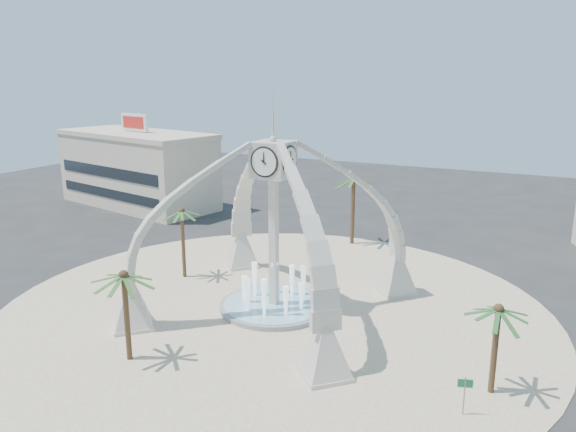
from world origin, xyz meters
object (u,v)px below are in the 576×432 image
at_px(palm_west, 182,212).
at_px(palm_north, 354,180).
at_px(fountain, 274,305).
at_px(palm_south, 124,276).
at_px(palm_east, 499,310).
at_px(street_sign, 465,388).
at_px(clock_tower, 274,224).

distance_m(palm_west, palm_north, 18.13).
bearing_deg(fountain, palm_north, 92.14).
xyz_separation_m(palm_north, palm_south, (-3.54, -28.60, -1.28)).
xyz_separation_m(palm_east, palm_north, (-16.43, 22.58, 1.80)).
bearing_deg(palm_west, palm_south, -66.31).
distance_m(palm_east, street_sign, 4.44).
xyz_separation_m(clock_tower, palm_west, (-9.93, 2.43, -0.79)).
relative_size(fountain, palm_south, 1.31).
relative_size(fountain, palm_east, 1.45).
height_order(fountain, palm_east, palm_east).
xyz_separation_m(palm_west, palm_south, (5.72, -13.05, -0.37)).
distance_m(palm_east, palm_south, 20.87).
relative_size(palm_east, palm_west, 0.86).
bearing_deg(palm_east, clock_tower, 163.75).
xyz_separation_m(palm_west, street_sign, (24.73, -9.86, -4.16)).
distance_m(palm_west, street_sign, 26.94).
relative_size(clock_tower, palm_north, 2.39).
xyz_separation_m(palm_west, palm_north, (9.26, 15.56, 0.91)).
xyz_separation_m(fountain, palm_south, (-4.21, -10.62, 5.04)).
bearing_deg(palm_south, palm_north, 82.95).
distance_m(clock_tower, palm_south, 11.48).
height_order(palm_east, palm_west, palm_west).
bearing_deg(fountain, street_sign, -26.66).
distance_m(fountain, palm_north, 19.08).
bearing_deg(clock_tower, palm_north, 92.14).
relative_size(palm_north, palm_south, 1.23).
bearing_deg(street_sign, clock_tower, 134.81).
height_order(clock_tower, fountain, clock_tower).
xyz_separation_m(clock_tower, palm_north, (-0.67, 17.99, 0.12)).
distance_m(clock_tower, palm_east, 16.50).
bearing_deg(palm_south, fountain, 68.37).
bearing_deg(palm_west, street_sign, -21.73).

